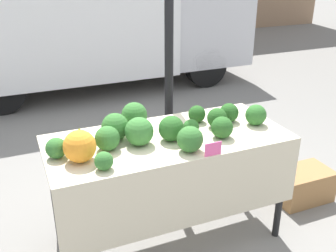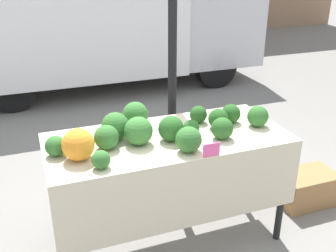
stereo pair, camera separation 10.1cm
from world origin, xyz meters
name	(u,v)px [view 1 (the left image)]	position (x,y,z in m)	size (l,w,h in m)	color
ground_plane	(168,236)	(0.00, 0.00, 0.00)	(40.00, 40.00, 0.00)	gray
tent_pole	(169,72)	(0.26, 0.59, 1.11)	(0.07, 0.07, 2.22)	black
parked_truck	(85,10)	(0.33, 4.14, 1.17)	(4.62, 2.28, 2.20)	white
market_table	(172,156)	(0.00, -0.06, 0.72)	(1.64, 0.73, 0.84)	beige
orange_cauliflower	(80,146)	(-0.61, -0.11, 0.94)	(0.20, 0.20, 0.20)	orange
romanesco_head	(80,138)	(-0.58, 0.06, 0.91)	(0.18, 0.18, 0.14)	#93B238
broccoli_head_0	(229,113)	(0.51, 0.07, 0.91)	(0.14, 0.14, 0.14)	#23511E
broccoli_head_1	(115,127)	(-0.34, 0.10, 0.93)	(0.18, 0.18, 0.18)	#336B2D
broccoli_head_2	(139,131)	(-0.22, -0.04, 0.93)	(0.19, 0.19, 0.19)	#387533
broccoli_head_3	(104,161)	(-0.51, -0.26, 0.89)	(0.11, 0.11, 0.11)	#336B2D
broccoli_head_4	(197,114)	(0.29, 0.15, 0.90)	(0.13, 0.13, 0.13)	#23511E
broccoli_head_5	(222,127)	(0.33, -0.15, 0.91)	(0.15, 0.15, 0.15)	#285B23
broccoli_head_6	(107,138)	(-0.42, -0.03, 0.92)	(0.16, 0.16, 0.16)	#336B2D
broccoli_head_7	(134,115)	(-0.16, 0.24, 0.93)	(0.18, 0.18, 0.18)	#336B2D
broccoli_head_8	(56,148)	(-0.74, -0.01, 0.90)	(0.13, 0.13, 0.13)	#336B2D
broccoli_head_9	(256,115)	(0.66, -0.05, 0.91)	(0.15, 0.15, 0.15)	#2D6628
broccoli_head_10	(191,127)	(0.16, -0.03, 0.89)	(0.11, 0.11, 0.11)	#2D6628
broccoli_head_11	(171,129)	(0.00, -0.06, 0.92)	(0.17, 0.17, 0.17)	#285B23
broccoli_head_12	(217,118)	(0.38, 0.01, 0.91)	(0.14, 0.14, 0.14)	#23511E
broccoli_head_13	(190,139)	(0.04, -0.25, 0.92)	(0.17, 0.17, 0.17)	#336B2D
price_sign	(213,149)	(0.15, -0.35, 0.88)	(0.11, 0.01, 0.09)	#F45B9E
produce_crate	(302,185)	(1.27, 0.01, 0.14)	(0.48, 0.32, 0.28)	#9E7042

